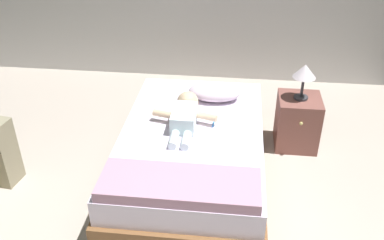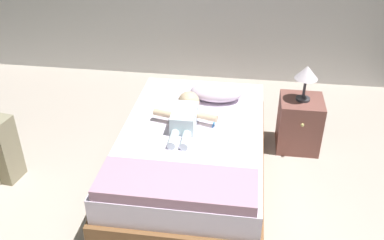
% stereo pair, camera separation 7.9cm
% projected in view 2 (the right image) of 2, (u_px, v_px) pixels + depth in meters
% --- Properties ---
extents(bed, '(1.15, 1.87, 0.41)m').
position_uv_depth(bed, '(192.00, 152.00, 3.46)').
color(bed, brown).
rests_on(bed, ground_plane).
extents(pillow, '(0.46, 0.27, 0.14)m').
position_uv_depth(pillow, '(216.00, 92.00, 3.75)').
color(pillow, silver).
rests_on(pillow, bed).
extents(baby, '(0.53, 0.66, 0.18)m').
position_uv_depth(baby, '(186.00, 114.00, 3.42)').
color(baby, white).
rests_on(baby, bed).
extents(toothbrush, '(0.03, 0.16, 0.02)m').
position_uv_depth(toothbrush, '(215.00, 121.00, 3.46)').
color(toothbrush, '#398EF0').
rests_on(toothbrush, bed).
extents(nightstand, '(0.37, 0.40, 0.47)m').
position_uv_depth(nightstand, '(299.00, 123.00, 3.77)').
color(nightstand, brown).
rests_on(nightstand, ground_plane).
extents(lamp, '(0.19, 0.19, 0.32)m').
position_uv_depth(lamp, '(307.00, 74.00, 3.52)').
color(lamp, '#333338').
rests_on(lamp, nightstand).
extents(blanket, '(1.03, 0.38, 0.08)m').
position_uv_depth(blanket, '(177.00, 185.00, 2.73)').
color(blanket, '#B2849D').
rests_on(blanket, bed).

